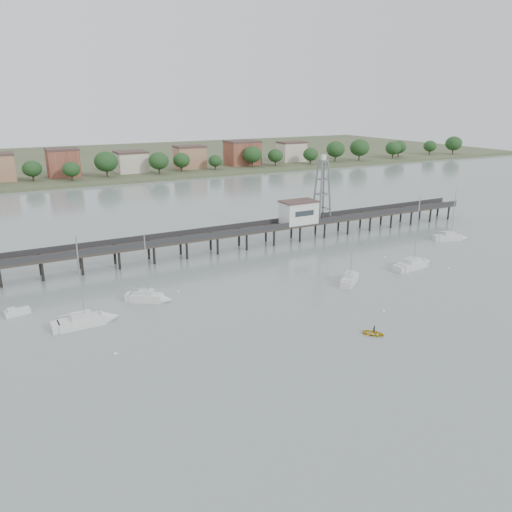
{
  "coord_description": "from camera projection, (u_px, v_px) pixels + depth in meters",
  "views": [
    {
      "loc": [
        -37.33,
        -35.6,
        31.77
      ],
      "look_at": [
        4.14,
        42.0,
        4.0
      ],
      "focal_mm": 35.0,
      "sensor_mm": 36.0,
      "label": 1
    }
  ],
  "objects": [
    {
      "name": "far_shore",
      "position": [
        70.0,
        161.0,
        257.65
      ],
      "size": [
        500.0,
        170.0,
        10.4
      ],
      "color": "#475133",
      "rests_on": "ground"
    },
    {
      "name": "yellow_dinghy",
      "position": [
        374.0,
        335.0,
        70.33
      ],
      "size": [
        2.08,
        1.83,
        3.03
      ],
      "primitive_type": "imported",
      "rotation": [
        0.0,
        0.0,
        0.67
      ],
      "color": "gold",
      "rests_on": "ground"
    },
    {
      "name": "sailboat_f",
      "position": [
        92.0,
        320.0,
        73.54
      ],
      "size": [
        8.89,
        2.89,
        14.49
      ],
      "rotation": [
        0.0,
        0.0,
        0.04
      ],
      "color": "silver",
      "rests_on": "ground"
    },
    {
      "name": "pier_building",
      "position": [
        299.0,
        212.0,
        115.98
      ],
      "size": [
        8.4,
        5.4,
        5.3
      ],
      "color": "silver",
      "rests_on": "ground"
    },
    {
      "name": "sailboat_e",
      "position": [
        454.0,
        237.0,
        117.25
      ],
      "size": [
        7.79,
        4.91,
        12.5
      ],
      "rotation": [
        0.0,
        0.0,
        -0.39
      ],
      "color": "silver",
      "rests_on": "ground"
    },
    {
      "name": "lattice_tower",
      "position": [
        322.0,
        191.0,
        117.56
      ],
      "size": [
        3.2,
        3.2,
        15.5
      ],
      "color": "slate",
      "rests_on": "ground"
    },
    {
      "name": "mooring_buoys",
      "position": [
        273.0,
        298.0,
        82.9
      ],
      "size": [
        80.9,
        23.59,
        0.39
      ],
      "color": "beige",
      "rests_on": "ground"
    },
    {
      "name": "dinghy_occupant",
      "position": [
        374.0,
        335.0,
        70.33
      ],
      "size": [
        0.43,
        1.14,
        0.27
      ],
      "primitive_type": "imported",
      "rotation": [
        0.0,
        0.0,
        3.16
      ],
      "color": "black",
      "rests_on": "ground"
    },
    {
      "name": "sailboat_b",
      "position": [
        152.0,
        298.0,
        81.62
      ],
      "size": [
        6.99,
        5.6,
        11.73
      ],
      "rotation": [
        0.0,
        0.0,
        -0.59
      ],
      "color": "silver",
      "rests_on": "ground"
    },
    {
      "name": "sailboat_d",
      "position": [
        417.0,
        264.0,
        98.57
      ],
      "size": [
        9.5,
        3.81,
        15.17
      ],
      "rotation": [
        0.0,
        0.0,
        0.12
      ],
      "color": "silver",
      "rests_on": "ground"
    },
    {
      "name": "sailboat_c",
      "position": [
        351.0,
        278.0,
        90.78
      ],
      "size": [
        7.0,
        6.14,
        12.06
      ],
      "rotation": [
        0.0,
        0.0,
        0.67
      ],
      "color": "silver",
      "rests_on": "ground"
    },
    {
      "name": "pier",
      "position": [
        199.0,
        237.0,
        105.6
      ],
      "size": [
        150.0,
        5.0,
        5.5
      ],
      "color": "#2D2823",
      "rests_on": "ground"
    },
    {
      "name": "ground_plane",
      "position": [
        399.0,
        394.0,
        56.28
      ],
      "size": [
        500.0,
        500.0,
        0.0
      ],
      "primitive_type": "plane",
      "color": "gray",
      "rests_on": "ground"
    },
    {
      "name": "white_tender",
      "position": [
        17.0,
        312.0,
        76.66
      ],
      "size": [
        3.82,
        2.13,
        1.4
      ],
      "rotation": [
        0.0,
        0.0,
        0.18
      ],
      "color": "silver",
      "rests_on": "ground"
    }
  ]
}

